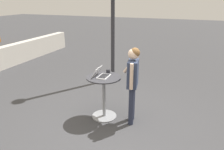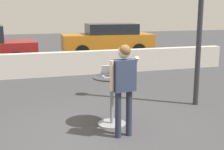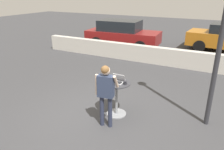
% 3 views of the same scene
% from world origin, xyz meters
% --- Properties ---
extents(ground_plane, '(50.00, 50.00, 0.00)m').
position_xyz_m(ground_plane, '(0.00, 0.00, 0.00)').
color(ground_plane, '#3D3D3F').
extents(pavement_kerb, '(12.72, 0.35, 0.81)m').
position_xyz_m(pavement_kerb, '(0.00, 5.39, 0.41)').
color(pavement_kerb, beige).
rests_on(pavement_kerb, ground_plane).
extents(cafe_table, '(0.76, 0.76, 0.97)m').
position_xyz_m(cafe_table, '(0.37, 0.35, 0.60)').
color(cafe_table, gray).
rests_on(cafe_table, ground_plane).
extents(laptop, '(0.35, 0.31, 0.20)m').
position_xyz_m(laptop, '(0.37, 0.41, 1.02)').
color(laptop, silver).
rests_on(laptop, cafe_table).
extents(coffee_mug, '(0.12, 0.09, 0.09)m').
position_xyz_m(coffee_mug, '(0.62, 0.35, 1.02)').
color(coffee_mug, '#232328').
rests_on(coffee_mug, cafe_table).
extents(standing_person, '(0.54, 0.41, 1.66)m').
position_xyz_m(standing_person, '(0.39, -0.29, 1.05)').
color(standing_person, '#282D42').
rests_on(standing_person, ground_plane).
extents(parked_car_further_down, '(4.46, 2.15, 1.57)m').
position_xyz_m(parked_car_further_down, '(2.98, 9.42, 0.81)').
color(parked_car_further_down, '#B76B19').
rests_on(parked_car_further_down, ground_plane).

